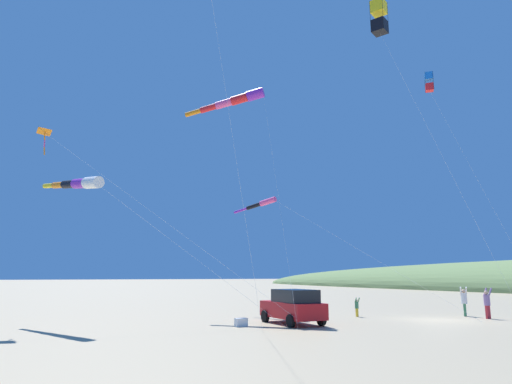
% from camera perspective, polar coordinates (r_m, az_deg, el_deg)
% --- Properties ---
extents(ground_plane, '(600.00, 600.00, 0.00)m').
position_cam_1_polar(ground_plane, '(29.56, 22.13, -14.85)').
color(ground_plane, tan).
extents(parked_car, '(2.13, 4.33, 1.85)m').
position_cam_1_polar(parked_car, '(25.37, 4.72, -14.24)').
color(parked_car, red).
rests_on(parked_car, ground_plane).
extents(cooler_box, '(0.62, 0.42, 0.42)m').
position_cam_1_polar(cooler_box, '(24.21, -1.90, -16.21)').
color(cooler_box, white).
rests_on(cooler_box, ground_plane).
extents(person_adult_flyer, '(0.58, 0.46, 1.85)m').
position_cam_1_polar(person_adult_flyer, '(31.75, 27.28, -12.29)').
color(person_adult_flyer, '#B72833').
rests_on(person_adult_flyer, ground_plane).
extents(person_child_green_jacket, '(0.67, 0.66, 1.88)m').
position_cam_1_polar(person_child_green_jacket, '(33.03, 24.92, -12.34)').
color(person_child_green_jacket, '#3D7F51').
rests_on(person_child_green_jacket, ground_plane).
extents(person_bystander_far, '(0.33, 0.40, 1.21)m').
position_cam_1_polar(person_bystander_far, '(30.47, 12.68, -13.96)').
color(person_bystander_far, gold).
rests_on(person_bystander_far, ground_plane).
extents(kite_windsock_long_streamer_right, '(5.19, 12.97, 16.50)m').
position_cam_1_polar(kite_windsock_long_streamer_right, '(34.75, -2.69, 11.53)').
color(kite_windsock_long_streamer_right, purple).
rests_on(kite_windsock_long_streamer_right, ground_plane).
extents(kite_box_magenta_far_left, '(2.20, 6.58, 17.90)m').
position_cam_1_polar(kite_box_magenta_far_left, '(37.74, 21.14, 12.86)').
color(kite_box_magenta_far_left, blue).
rests_on(kite_box_magenta_far_left, ground_plane).
extents(kite_delta_red_high_left, '(13.16, 8.43, 10.93)m').
position_cam_1_polar(kite_delta_red_high_left, '(28.56, -25.04, 6.75)').
color(kite_delta_red_high_left, orange).
rests_on(kite_delta_red_high_left, ground_plane).
extents(kite_windsock_teal_far_right, '(9.84, 12.75, 8.03)m').
position_cam_1_polar(kite_windsock_teal_far_right, '(32.03, 0.61, -1.54)').
color(kite_windsock_teal_far_right, '#EF4C93').
rests_on(kite_windsock_teal_far_right, ground_plane).
extents(kite_windsock_long_streamer_left, '(11.79, 9.80, 8.25)m').
position_cam_1_polar(kite_windsock_long_streamer_left, '(27.18, -21.74, 0.98)').
color(kite_windsock_long_streamer_left, white).
rests_on(kite_windsock_long_streamer_left, ground_plane).
extents(kite_box_green_low_center, '(5.70, 4.90, 20.04)m').
position_cam_1_polar(kite_box_green_low_center, '(31.96, 15.37, 20.59)').
color(kite_box_green_low_center, yellow).
rests_on(kite_box_green_low_center, ground_plane).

